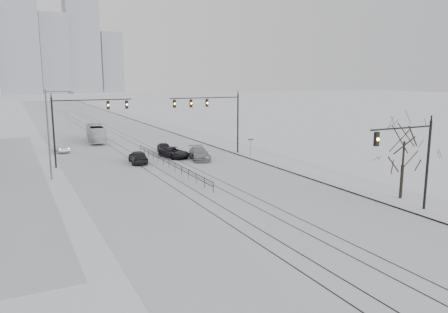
# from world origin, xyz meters

# --- Properties ---
(ground) EXTENTS (500.00, 500.00, 0.00)m
(ground) POSITION_xyz_m (0.00, 0.00, 0.00)
(ground) COLOR silver
(ground) RESTS_ON ground
(road) EXTENTS (22.00, 260.00, 0.02)m
(road) POSITION_xyz_m (0.00, 60.00, 0.01)
(road) COLOR silver
(road) RESTS_ON ground
(sidewalk_east) EXTENTS (5.00, 260.00, 0.16)m
(sidewalk_east) POSITION_xyz_m (13.50, 60.00, 0.08)
(sidewalk_east) COLOR silver
(sidewalk_east) RESTS_ON ground
(curb) EXTENTS (0.10, 260.00, 0.12)m
(curb) POSITION_xyz_m (11.05, 60.00, 0.06)
(curb) COLOR gray
(curb) RESTS_ON ground
(tram_rails) EXTENTS (5.30, 180.00, 0.01)m
(tram_rails) POSITION_xyz_m (-0.00, 40.00, 0.02)
(tram_rails) COLOR black
(tram_rails) RESTS_ON ground
(skyline) EXTENTS (96.00, 48.00, 72.00)m
(skyline) POSITION_xyz_m (5.02, 273.63, 30.65)
(skyline) COLOR #9A9DA9
(skyline) RESTS_ON ground
(traffic_mast_near) EXTENTS (6.10, 0.37, 7.00)m
(traffic_mast_near) POSITION_xyz_m (10.79, 6.00, 4.56)
(traffic_mast_near) COLOR black
(traffic_mast_near) RESTS_ON ground
(traffic_mast_ne) EXTENTS (9.60, 0.37, 8.00)m
(traffic_mast_ne) POSITION_xyz_m (8.15, 34.99, 5.76)
(traffic_mast_ne) COLOR black
(traffic_mast_ne) RESTS_ON ground
(traffic_mast_nw) EXTENTS (9.10, 0.37, 8.00)m
(traffic_mast_nw) POSITION_xyz_m (-8.52, 36.00, 5.57)
(traffic_mast_nw) COLOR black
(traffic_mast_nw) RESTS_ON ground
(street_light_west) EXTENTS (2.73, 0.25, 9.00)m
(street_light_west) POSITION_xyz_m (-12.20, 30.00, 5.21)
(street_light_west) COLOR #595B60
(street_light_west) RESTS_ON ground
(bare_tree) EXTENTS (4.40, 4.40, 6.10)m
(bare_tree) POSITION_xyz_m (13.20, 9.00, 4.49)
(bare_tree) COLOR black
(bare_tree) RESTS_ON ground
(median_fence) EXTENTS (0.06, 24.00, 1.00)m
(median_fence) POSITION_xyz_m (0.00, 30.00, 0.53)
(median_fence) COLOR black
(median_fence) RESTS_ON ground
(street_sign) EXTENTS (0.70, 0.06, 2.40)m
(street_sign) POSITION_xyz_m (11.80, 32.00, 1.61)
(street_sign) COLOR #595B60
(street_sign) RESTS_ON ground
(sedan_sb_inner) EXTENTS (2.32, 4.78, 1.57)m
(sedan_sb_inner) POSITION_xyz_m (-2.38, 34.34, 0.79)
(sedan_sb_inner) COLOR black
(sedan_sb_inner) RESTS_ON ground
(sedan_sb_outer) EXTENTS (1.74, 4.42, 1.43)m
(sedan_sb_outer) POSITION_xyz_m (-9.66, 46.86, 0.72)
(sedan_sb_outer) COLOR silver
(sedan_sb_outer) RESTS_ON ground
(sedan_nb_front) EXTENTS (3.16, 5.20, 1.35)m
(sedan_nb_front) POSITION_xyz_m (2.73, 35.94, 0.67)
(sedan_nb_front) COLOR black
(sedan_nb_front) RESTS_ON ground
(sedan_nb_right) EXTENTS (3.19, 5.61, 1.53)m
(sedan_nb_right) POSITION_xyz_m (5.10, 33.17, 0.77)
(sedan_nb_right) COLOR #929599
(sedan_nb_right) RESTS_ON ground
(sedan_nb_far) EXTENTS (1.96, 4.02, 1.32)m
(sedan_nb_far) POSITION_xyz_m (2.89, 40.14, 0.66)
(sedan_nb_far) COLOR black
(sedan_nb_far) RESTS_ON ground
(box_truck) EXTENTS (3.15, 9.93, 2.72)m
(box_truck) POSITION_xyz_m (-3.68, 54.52, 1.36)
(box_truck) COLOR silver
(box_truck) RESTS_ON ground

